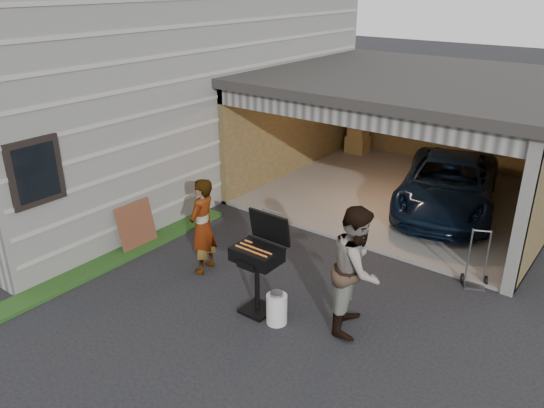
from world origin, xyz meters
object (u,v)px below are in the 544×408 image
at_px(minivan, 448,187).
at_px(bbq_grill, 258,257).
at_px(propane_tank, 277,309).
at_px(hand_truck, 475,275).
at_px(woman, 203,226).
at_px(man, 356,269).
at_px(plywood_panel, 136,226).

distance_m(minivan, bbq_grill, 5.64).
xyz_separation_m(propane_tank, hand_truck, (2.05, 2.90, -0.04)).
relative_size(minivan, woman, 2.43).
xyz_separation_m(minivan, man, (0.46, -5.00, 0.39)).
xyz_separation_m(woman, bbq_grill, (1.56, -0.39, 0.08)).
bearing_deg(man, bbq_grill, 93.47).
distance_m(man, bbq_grill, 1.48).
bearing_deg(hand_truck, minivan, 94.69).
relative_size(bbq_grill, propane_tank, 3.34).
relative_size(minivan, propane_tank, 8.87).
xyz_separation_m(propane_tank, plywood_panel, (-3.66, 0.35, 0.21)).
bearing_deg(plywood_panel, minivan, 51.84).
xyz_separation_m(woman, man, (2.93, 0.16, 0.10)).
xyz_separation_m(bbq_grill, propane_tank, (0.42, -0.09, -0.71)).
height_order(woman, bbq_grill, woman).
xyz_separation_m(bbq_grill, hand_truck, (2.47, 2.81, -0.75)).
relative_size(man, hand_truck, 1.88).
height_order(minivan, plywood_panel, minivan).
distance_m(bbq_grill, hand_truck, 3.81).
bearing_deg(propane_tank, hand_truck, 54.72).
relative_size(man, propane_tank, 4.08).
height_order(minivan, hand_truck, minivan).
distance_m(plywood_panel, hand_truck, 6.26).
bearing_deg(minivan, woman, -129.90).
height_order(propane_tank, hand_truck, hand_truck).
distance_m(minivan, woman, 5.74).
bearing_deg(man, minivan, -13.13).
bearing_deg(hand_truck, propane_tank, -150.00).
height_order(bbq_grill, propane_tank, bbq_grill).
relative_size(minivan, bbq_grill, 2.65).
bearing_deg(propane_tank, plywood_panel, 174.49).
height_order(minivan, man, man).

